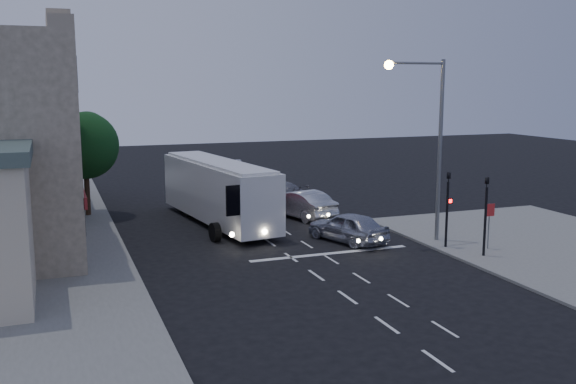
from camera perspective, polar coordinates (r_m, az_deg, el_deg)
name	(u,v)px	position (r m, az deg, el deg)	size (l,w,h in m)	color
ground	(307,269)	(28.05, 1.73, -6.86)	(120.00, 120.00, 0.00)	black
road_markings	(306,248)	(31.47, 1.61, -5.02)	(8.00, 30.55, 0.01)	silver
tour_bus	(218,190)	(36.81, -6.25, 0.20)	(4.05, 12.11, 3.64)	silver
car_suv	(348,227)	(32.71, 5.34, -3.11)	(1.83, 4.55, 1.55)	#9EA2B3
car_sedan_a	(301,204)	(38.41, 1.16, -1.08)	(1.76, 5.04, 1.66)	silver
car_sedan_b	(276,192)	(43.22, -1.05, 0.00)	(2.07, 5.09, 1.48)	slate
car_sedan_c	(248,180)	(49.18, -3.61, 1.09)	(2.28, 4.94, 1.37)	#B5B7C6
car_extra	(230,169)	(54.24, -5.16, 2.02)	(1.75, 5.02, 1.66)	#BEBEBE
traffic_signal_main	(448,200)	(31.73, 14.01, -0.72)	(0.25, 0.35, 4.10)	black
traffic_signal_side	(486,207)	(30.57, 17.19, -1.25)	(0.18, 0.15, 4.10)	black
regulatory_sign	(490,219)	(32.07, 17.49, -2.27)	(0.45, 0.12, 2.20)	slate
streetlight	(429,129)	(32.36, 12.45, 5.46)	(3.32, 0.44, 9.00)	slate
street_tree	(85,142)	(40.11, -17.64, 4.22)	(4.00, 4.00, 6.20)	black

